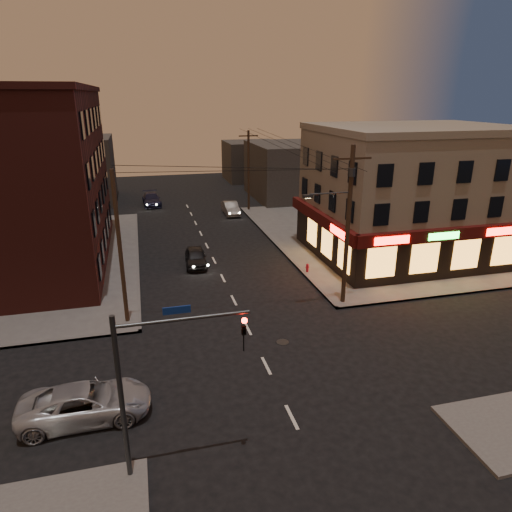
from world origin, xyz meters
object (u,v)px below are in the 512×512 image
object	(u,v)px
fire_hydrant	(307,267)
sedan_near	(196,257)
suv_cross	(86,403)
sedan_mid	(231,208)
sedan_far	(152,199)

from	to	relation	value
fire_hydrant	sedan_near	bearing A→B (deg)	153.99
suv_cross	fire_hydrant	xyz separation A→B (m)	(14.76, 13.20, -0.23)
sedan_mid	fire_hydrant	xyz separation A→B (m)	(2.02, -19.43, -0.21)
suv_cross	fire_hydrant	world-z (taller)	suv_cross
sedan_near	fire_hydrant	world-z (taller)	sedan_near
sedan_far	sedan_near	bearing A→B (deg)	-85.81
sedan_mid	suv_cross	bearing A→B (deg)	-111.29
suv_cross	sedan_far	bearing A→B (deg)	-7.20
sedan_near	sedan_far	size ratio (longest dim) A/B	0.79
fire_hydrant	sedan_mid	bearing A→B (deg)	95.93
suv_cross	sedan_far	world-z (taller)	sedan_far
sedan_near	fire_hydrant	bearing A→B (deg)	-22.04
sedan_far	fire_hydrant	xyz separation A→B (m)	(10.56, -26.27, -0.23)
sedan_mid	fire_hydrant	distance (m)	19.54
sedan_mid	sedan_far	xyz separation A→B (m)	(-8.54, 6.84, 0.03)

